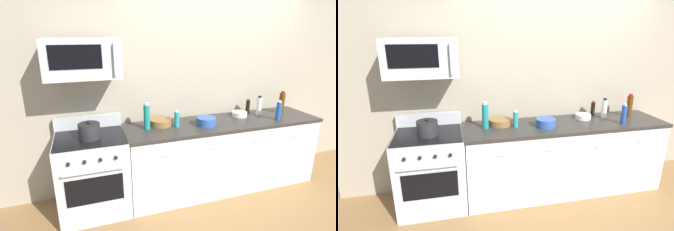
{
  "view_description": "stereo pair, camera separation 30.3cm",
  "coord_description": "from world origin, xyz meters",
  "views": [
    {
      "loc": [
        -1.68,
        -2.79,
        2.01
      ],
      "look_at": [
        -0.77,
        -0.05,
        1.09
      ],
      "focal_mm": 28.29,
      "sensor_mm": 36.0,
      "label": 1
    },
    {
      "loc": [
        -1.38,
        -2.87,
        2.01
      ],
      "look_at": [
        -0.77,
        -0.05,
        1.09
      ],
      "focal_mm": 28.29,
      "sensor_mm": 36.0,
      "label": 2
    }
  ],
  "objects": [
    {
      "name": "ground_plane",
      "position": [
        0.0,
        0.0,
        0.0
      ],
      "size": [
        6.76,
        6.76,
        0.0
      ],
      "primitive_type": "plane",
      "color": "olive"
    },
    {
      "name": "back_wall",
      "position": [
        0.0,
        0.41,
        1.35
      ],
      "size": [
        5.64,
        0.1,
        2.7
      ],
      "primitive_type": "cube",
      "color": "#9E937F",
      "rests_on": "ground_plane"
    },
    {
      "name": "counter_unit",
      "position": [
        0.0,
        -0.0,
        0.46
      ],
      "size": [
        2.55,
        0.66,
        0.92
      ],
      "color": "white",
      "rests_on": "ground_plane"
    },
    {
      "name": "range_oven",
      "position": [
        -1.65,
        0.0,
        0.47
      ],
      "size": [
        0.76,
        0.69,
        1.07
      ],
      "color": "#B7BABF",
      "rests_on": "ground_plane"
    },
    {
      "name": "microwave",
      "position": [
        -1.65,
        0.05,
        1.75
      ],
      "size": [
        0.74,
        0.44,
        0.4
      ],
      "color": "#B7BABF"
    },
    {
      "name": "bottle_dish_soap",
      "position": [
        -0.64,
        0.0,
        1.02
      ],
      "size": [
        0.06,
        0.06,
        0.2
      ],
      "color": "teal",
      "rests_on": "countertop_slab"
    },
    {
      "name": "bottle_sparkling_teal",
      "position": [
        -1.0,
        0.04,
        1.07
      ],
      "size": [
        0.08,
        0.08,
        0.32
      ],
      "color": "#197F7A",
      "rests_on": "countertop_slab"
    },
    {
      "name": "bottle_soy_sauce_dark",
      "position": [
        0.48,
        0.21,
        1.02
      ],
      "size": [
        0.05,
        0.05,
        0.2
      ],
      "color": "black",
      "rests_on": "countertop_slab"
    },
    {
      "name": "bottle_vinegar_white",
      "position": [
        0.58,
        0.1,
        1.05
      ],
      "size": [
        0.07,
        0.07,
        0.27
      ],
      "color": "silver",
      "rests_on": "countertop_slab"
    },
    {
      "name": "bottle_soda_blue",
      "position": [
        0.68,
        -0.16,
        1.04
      ],
      "size": [
        0.06,
        0.06,
        0.25
      ],
      "color": "#1E4CA5",
      "rests_on": "countertop_slab"
    },
    {
      "name": "bottle_wine_amber",
      "position": [
        0.94,
        0.09,
        1.06
      ],
      "size": [
        0.08,
        0.08,
        0.3
      ],
      "color": "#59330F",
      "rests_on": "countertop_slab"
    },
    {
      "name": "bowl_blue_mixing",
      "position": [
        -0.29,
        -0.06,
        0.97
      ],
      "size": [
        0.24,
        0.24,
        0.1
      ],
      "color": "#2D519E",
      "rests_on": "countertop_slab"
    },
    {
      "name": "bowl_white_ceramic",
      "position": [
        0.3,
        0.12,
        0.95
      ],
      "size": [
        0.2,
        0.2,
        0.06
      ],
      "color": "white",
      "rests_on": "countertop_slab"
    },
    {
      "name": "bowl_wooden_salad",
      "position": [
        -0.81,
        0.12,
        0.96
      ],
      "size": [
        0.28,
        0.28,
        0.08
      ],
      "color": "brown",
      "rests_on": "countertop_slab"
    },
    {
      "name": "stockpot",
      "position": [
        -1.65,
        -0.05,
        1.0
      ],
      "size": [
        0.23,
        0.23,
        0.2
      ],
      "color": "#262628",
      "rests_on": "range_oven"
    }
  ]
}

